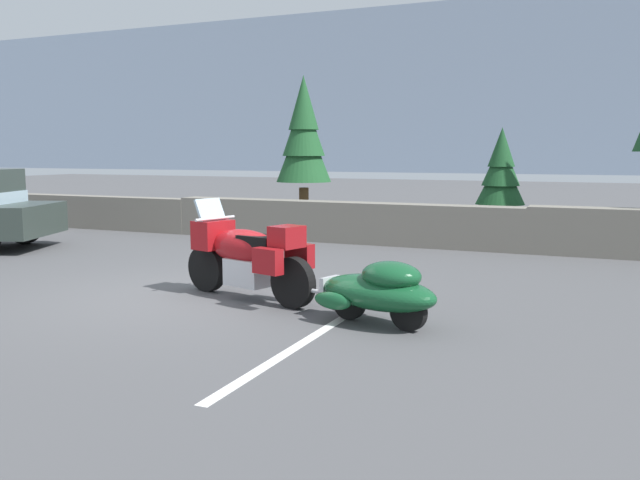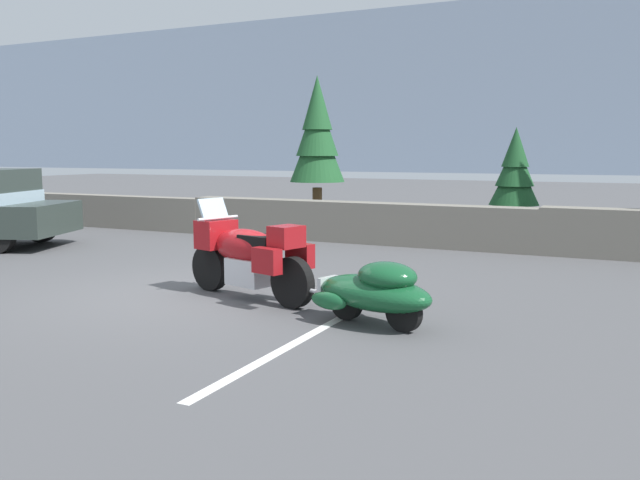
{
  "view_description": "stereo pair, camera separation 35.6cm",
  "coord_description": "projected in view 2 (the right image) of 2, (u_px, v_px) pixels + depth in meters",
  "views": [
    {
      "loc": [
        5.4,
        -7.51,
        1.97
      ],
      "look_at": [
        2.02,
        0.33,
        0.85
      ],
      "focal_mm": 37.42,
      "sensor_mm": 36.0,
      "label": 1
    },
    {
      "loc": [
        5.72,
        -7.37,
        1.97
      ],
      "look_at": [
        2.02,
        0.33,
        0.85
      ],
      "focal_mm": 37.42,
      "sensor_mm": 36.0,
      "label": 2
    }
  ],
  "objects": [
    {
      "name": "ground_plane",
      "position": [
        180.0,
        295.0,
        9.3
      ],
      "size": [
        80.0,
        80.0,
        0.0
      ],
      "primitive_type": "plane",
      "color": "#4C4C4F"
    },
    {
      "name": "touring_motorcycle",
      "position": [
        248.0,
        253.0,
        8.99
      ],
      "size": [
        2.26,
        1.13,
        1.33
      ],
      "color": "black",
      "rests_on": "ground"
    },
    {
      "name": "pine_tree_far_right",
      "position": [
        515.0,
        171.0,
        14.58
      ],
      "size": [
        1.08,
        1.08,
        2.53
      ],
      "color": "brown",
      "rests_on": "ground"
    },
    {
      "name": "stone_guard_wall",
      "position": [
        387.0,
        224.0,
        14.36
      ],
      "size": [
        24.0,
        0.59,
        0.93
      ],
      "color": "slate",
      "rests_on": "ground"
    },
    {
      "name": "distant_ridgeline",
      "position": [
        601.0,
        109.0,
        94.14
      ],
      "size": [
        240.0,
        80.0,
        16.0
      ],
      "primitive_type": "cube",
      "color": "#99A8BF",
      "rests_on": "ground"
    },
    {
      "name": "pine_tree_secondary",
      "position": [
        317.0,
        135.0,
        16.32
      ],
      "size": [
        1.35,
        1.35,
        3.84
      ],
      "color": "brown",
      "rests_on": "ground"
    },
    {
      "name": "parking_stripe_marker",
      "position": [
        290.0,
        345.0,
        6.86
      ],
      "size": [
        0.12,
        3.6,
        0.01
      ],
      "primitive_type": "cube",
      "color": "silver",
      "rests_on": "ground"
    },
    {
      "name": "car_shaped_trailer",
      "position": [
        375.0,
        290.0,
        7.6
      ],
      "size": [
        2.21,
        1.1,
        0.76
      ],
      "color": "black",
      "rests_on": "ground"
    }
  ]
}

